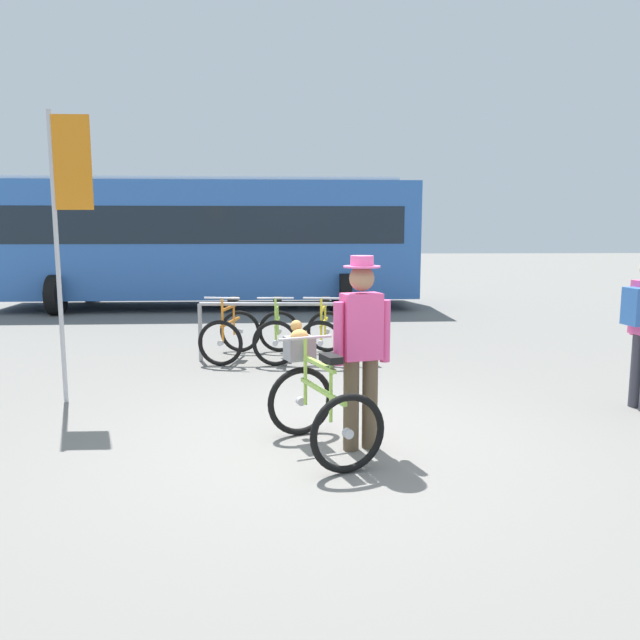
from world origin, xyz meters
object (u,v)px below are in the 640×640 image
object	(u,v)px
racked_bike_orange	(231,334)
person_with_featured_bike	(361,345)
racked_bike_yellow	(324,335)
banner_flag	(66,202)
featured_bicycle	(317,395)
racked_bike_lime	(277,335)
bus_distant	(207,236)

from	to	relation	value
racked_bike_orange	person_with_featured_bike	xyz separation A→B (m)	(1.53, -3.93, 0.58)
racked_bike_yellow	banner_flag	distance (m)	4.10
racked_bike_yellow	featured_bicycle	bearing A→B (deg)	-93.82
racked_bike_lime	featured_bicycle	distance (m)	3.88
racked_bike_orange	racked_bike_yellow	world-z (taller)	same
racked_bike_lime	bus_distant	bearing A→B (deg)	106.47
racked_bike_lime	banner_flag	distance (m)	3.67
racked_bike_orange	racked_bike_yellow	xyz separation A→B (m)	(1.40, -0.07, 0.00)
featured_bicycle	banner_flag	world-z (taller)	banner_flag
racked_bike_orange	banner_flag	bearing A→B (deg)	-123.30
bus_distant	banner_flag	distance (m)	8.50
racked_bike_yellow	banner_flag	xyz separation A→B (m)	(-2.91, -2.22, 1.86)
racked_bike_yellow	featured_bicycle	distance (m)	3.83
racked_bike_lime	person_with_featured_bike	size ratio (longest dim) A/B	0.64
racked_bike_orange	racked_bike_lime	xyz separation A→B (m)	(0.70, -0.04, 0.00)
racked_bike_yellow	bus_distant	xyz separation A→B (m)	(-2.54, 6.26, 1.37)
racked_bike_yellow	featured_bicycle	world-z (taller)	featured_bicycle
racked_bike_lime	person_with_featured_bike	world-z (taller)	person_with_featured_bike
racked_bike_lime	bus_distant	xyz separation A→B (m)	(-1.84, 6.22, 1.37)
racked_bike_lime	bus_distant	distance (m)	6.63
racked_bike_yellow	banner_flag	size ratio (longest dim) A/B	0.37
racked_bike_orange	featured_bicycle	world-z (taller)	featured_bicycle
racked_bike_orange	bus_distant	bearing A→B (deg)	100.45
racked_bike_yellow	bus_distant	bearing A→B (deg)	112.08
person_with_featured_bike	banner_flag	size ratio (longest dim) A/B	0.54
racked_bike_orange	bus_distant	world-z (taller)	bus_distant
featured_bicycle	racked_bike_yellow	bearing A→B (deg)	86.18
racked_bike_lime	racked_bike_yellow	xyz separation A→B (m)	(0.70, -0.04, -0.00)
bus_distant	banner_flag	world-z (taller)	banner_flag
banner_flag	racked_bike_yellow	bearing A→B (deg)	37.40
featured_bicycle	bus_distant	size ratio (longest dim) A/B	0.13
racked_bike_orange	racked_bike_yellow	distance (m)	1.40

